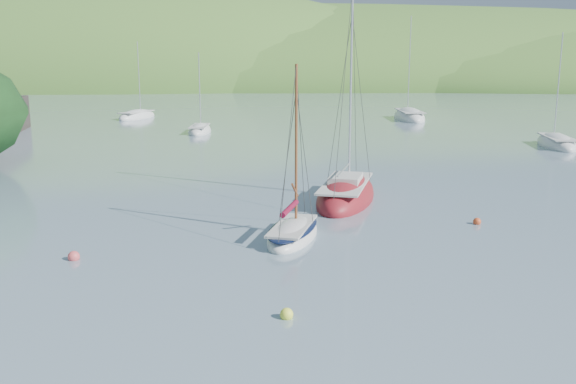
{
  "coord_description": "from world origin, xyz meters",
  "views": [
    {
      "loc": [
        1.44,
        -20.16,
        7.9
      ],
      "look_at": [
        1.65,
        8.0,
        1.87
      ],
      "focal_mm": 40.0,
      "sensor_mm": 36.0,
      "label": 1
    }
  ],
  "objects_px": {
    "distant_sloop_a": "(200,131)",
    "distant_sloop_d": "(556,145)",
    "distant_sloop_b": "(409,118)",
    "distant_sloop_c": "(137,117)",
    "daysailer_white": "(293,233)",
    "sloop_red": "(346,196)"
  },
  "relations": [
    {
      "from": "sloop_red",
      "to": "distant_sloop_c",
      "type": "relative_size",
      "value": 1.22
    },
    {
      "from": "daysailer_white",
      "to": "distant_sloop_c",
      "type": "bearing_deg",
      "value": 123.2
    },
    {
      "from": "distant_sloop_c",
      "to": "distant_sloop_d",
      "type": "distance_m",
      "value": 49.93
    },
    {
      "from": "sloop_red",
      "to": "distant_sloop_a",
      "type": "height_order",
      "value": "sloop_red"
    },
    {
      "from": "distant_sloop_a",
      "to": "distant_sloop_d",
      "type": "height_order",
      "value": "distant_sloop_d"
    },
    {
      "from": "sloop_red",
      "to": "distant_sloop_a",
      "type": "xyz_separation_m",
      "value": [
        -12.14,
        31.76,
        -0.07
      ]
    },
    {
      "from": "daysailer_white",
      "to": "distant_sloop_c",
      "type": "height_order",
      "value": "distant_sloop_c"
    },
    {
      "from": "daysailer_white",
      "to": "sloop_red",
      "type": "distance_m",
      "value": 8.03
    },
    {
      "from": "distant_sloop_a",
      "to": "distant_sloop_c",
      "type": "height_order",
      "value": "distant_sloop_c"
    },
    {
      "from": "sloop_red",
      "to": "distant_sloop_d",
      "type": "bearing_deg",
      "value": 59.85
    },
    {
      "from": "distant_sloop_c",
      "to": "daysailer_white",
      "type": "bearing_deg",
      "value": -51.32
    },
    {
      "from": "distant_sloop_c",
      "to": "sloop_red",
      "type": "bearing_deg",
      "value": -45.44
    },
    {
      "from": "distant_sloop_b",
      "to": "distant_sloop_a",
      "type": "bearing_deg",
      "value": -151.25
    },
    {
      "from": "distant_sloop_a",
      "to": "distant_sloop_b",
      "type": "distance_m",
      "value": 27.96
    },
    {
      "from": "daysailer_white",
      "to": "distant_sloop_d",
      "type": "distance_m",
      "value": 37.06
    },
    {
      "from": "daysailer_white",
      "to": "distant_sloop_d",
      "type": "xyz_separation_m",
      "value": [
        23.62,
        28.55,
        -0.01
      ]
    },
    {
      "from": "sloop_red",
      "to": "distant_sloop_a",
      "type": "relative_size",
      "value": 1.43
    },
    {
      "from": "sloop_red",
      "to": "distant_sloop_a",
      "type": "distance_m",
      "value": 34.0
    },
    {
      "from": "distant_sloop_c",
      "to": "distant_sloop_d",
      "type": "bearing_deg",
      "value": -11.9
    },
    {
      "from": "distant_sloop_a",
      "to": "distant_sloop_c",
      "type": "xyz_separation_m",
      "value": [
        -9.92,
        15.37,
        0.02
      ]
    },
    {
      "from": "distant_sloop_a",
      "to": "distant_sloop_d",
      "type": "distance_m",
      "value": 34.39
    },
    {
      "from": "distant_sloop_a",
      "to": "distant_sloop_c",
      "type": "bearing_deg",
      "value": 123.68
    }
  ]
}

